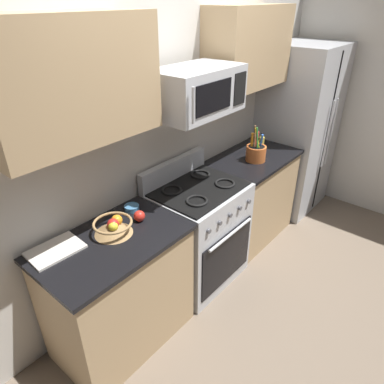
{
  "coord_description": "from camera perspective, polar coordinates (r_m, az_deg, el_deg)",
  "views": [
    {
      "loc": [
        -1.94,
        -0.9,
        2.29
      ],
      "look_at": [
        -0.23,
        0.54,
        1.03
      ],
      "focal_mm": 32.74,
      "sensor_mm": 36.0,
      "label": 1
    }
  ],
  "objects": [
    {
      "name": "ground_plane",
      "position": [
        3.14,
        10.85,
        -18.19
      ],
      "size": [
        16.0,
        16.0,
        0.0
      ],
      "primitive_type": "plane",
      "color": "#6B5B4C"
    },
    {
      "name": "wall_back",
      "position": [
        2.92,
        -4.67,
        9.49
      ],
      "size": [
        8.0,
        0.1,
        2.6
      ],
      "primitive_type": "cube",
      "color": "beige",
      "rests_on": "ground"
    },
    {
      "name": "counter_left",
      "position": [
        2.63,
        -11.75,
        -15.62
      ],
      "size": [
        1.0,
        0.61,
        0.91
      ],
      "color": "tan",
      "rests_on": "ground"
    },
    {
      "name": "range_oven",
      "position": [
        3.08,
        1.0,
        -6.66
      ],
      "size": [
        0.76,
        0.66,
        1.09
      ],
      "color": "#B2B5BA",
      "rests_on": "ground"
    },
    {
      "name": "counter_right",
      "position": [
        3.7,
        9.49,
        -0.73
      ],
      "size": [
        0.95,
        0.61,
        0.91
      ],
      "color": "tan",
      "rests_on": "ground"
    },
    {
      "name": "refrigerator",
      "position": [
        4.24,
        16.68,
        9.56
      ],
      "size": [
        0.81,
        0.73,
        1.87
      ],
      "color": "#B2B5BA",
      "rests_on": "ground"
    },
    {
      "name": "wall_right",
      "position": [
        4.42,
        27.98,
        13.2
      ],
      "size": [
        0.1,
        8.0,
        2.6
      ],
      "primitive_type": "cube",
      "color": "beige",
      "rests_on": "ground"
    },
    {
      "name": "microwave",
      "position": [
        2.58,
        0.76,
        16.17
      ],
      "size": [
        0.69,
        0.44,
        0.33
      ],
      "color": "#B2B5BA"
    },
    {
      "name": "upper_cabinets_left",
      "position": [
        2.05,
        -18.99,
        16.68
      ],
      "size": [
        0.99,
        0.34,
        0.67
      ],
      "color": "tan"
    },
    {
      "name": "upper_cabinets_right",
      "position": [
        3.32,
        9.22,
        22.18
      ],
      "size": [
        0.94,
        0.34,
        0.67
      ],
      "color": "tan"
    },
    {
      "name": "utensil_crock",
      "position": [
        3.38,
        10.37,
        6.36
      ],
      "size": [
        0.19,
        0.19,
        0.34
      ],
      "color": "#D1662D",
      "rests_on": "counter_right"
    },
    {
      "name": "fruit_basket",
      "position": [
        2.37,
        -12.69,
        -5.5
      ],
      "size": [
        0.26,
        0.26,
        0.11
      ],
      "color": "#9E7A4C",
      "rests_on": "counter_left"
    },
    {
      "name": "apple_loose",
      "position": [
        2.47,
        -8.58,
        -3.88
      ],
      "size": [
        0.08,
        0.08,
        0.08
      ],
      "primitive_type": "sphere",
      "color": "red",
      "rests_on": "counter_left"
    },
    {
      "name": "cutting_board",
      "position": [
        2.34,
        -21.4,
        -8.81
      ],
      "size": [
        0.33,
        0.24,
        0.02
      ],
      "primitive_type": "cube",
      "rotation": [
        0.0,
        0.0,
        -0.05
      ],
      "color": "silver",
      "rests_on": "counter_left"
    },
    {
      "name": "bottle_oil",
      "position": [
        3.65,
        11.23,
        8.06
      ],
      "size": [
        0.06,
        0.06,
        0.18
      ],
      "color": "gold",
      "rests_on": "counter_right"
    },
    {
      "name": "prep_bowl",
      "position": [
        2.6,
        -9.8,
        -2.53
      ],
      "size": [
        0.11,
        0.11,
        0.04
      ],
      "color": "teal",
      "rests_on": "counter_left"
    }
  ]
}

